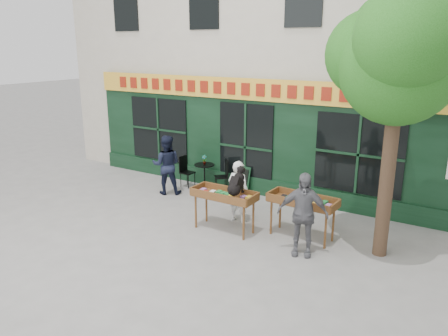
{
  "coord_description": "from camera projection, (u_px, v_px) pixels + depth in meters",
  "views": [
    {
      "loc": [
        5.88,
        -8.38,
        4.18
      ],
      "look_at": [
        0.39,
        0.5,
        1.22
      ],
      "focal_mm": 35.0,
      "sensor_mm": 36.0,
      "label": 1
    }
  ],
  "objects": [
    {
      "name": "bistro_chair_right",
      "position": [
        224.0,
        173.0,
        12.76
      ],
      "size": [
        0.51,
        0.51,
        0.95
      ],
      "rotation": [
        0.0,
        0.0,
        -0.85
      ],
      "color": "black",
      "rests_on": "ground"
    },
    {
      "name": "ground",
      "position": [
        200.0,
        217.0,
        10.97
      ],
      "size": [
        80.0,
        80.0,
        0.0
      ],
      "primitive_type": "plane",
      "color": "slate",
      "rests_on": "ground"
    },
    {
      "name": "street_tree",
      "position": [
        404.0,
        49.0,
        7.95
      ],
      "size": [
        3.05,
        2.9,
        5.6
      ],
      "color": "#382619",
      "rests_on": "ground"
    },
    {
      "name": "dog",
      "position": [
        236.0,
        180.0,
        9.64
      ],
      "size": [
        0.35,
        0.6,
        0.6
      ],
      "primitive_type": null,
      "rotation": [
        0.0,
        0.0,
        -0.01
      ],
      "color": "black",
      "rests_on": "book_cart_center"
    },
    {
      "name": "man_right",
      "position": [
        303.0,
        214.0,
        8.82
      ],
      "size": [
        1.11,
        0.71,
        1.76
      ],
      "primitive_type": "imported",
      "rotation": [
        0.0,
        0.0,
        0.3
      ],
      "color": "#58585D",
      "rests_on": "ground"
    },
    {
      "name": "book_cart_center",
      "position": [
        224.0,
        197.0,
        9.98
      ],
      "size": [
        1.51,
        0.64,
        0.99
      ],
      "rotation": [
        0.0,
        0.0,
        -0.01
      ],
      "color": "brown",
      "rests_on": "ground"
    },
    {
      "name": "chalkboard",
      "position": [
        241.0,
        180.0,
        12.69
      ],
      "size": [
        0.58,
        0.28,
        0.79
      ],
      "rotation": [
        0.0,
        0.0,
        -0.18
      ],
      "color": "black",
      "rests_on": "ground"
    },
    {
      "name": "bistro_table",
      "position": [
        204.0,
        171.0,
        12.98
      ],
      "size": [
        0.6,
        0.6,
        0.76
      ],
      "color": "black",
      "rests_on": "ground"
    },
    {
      "name": "man_left",
      "position": [
        167.0,
        165.0,
        12.52
      ],
      "size": [
        1.05,
        0.99,
        1.72
      ],
      "primitive_type": "imported",
      "rotation": [
        0.0,
        0.0,
        3.68
      ],
      "color": "black",
      "rests_on": "ground"
    },
    {
      "name": "bistro_chair_left",
      "position": [
        185.0,
        169.0,
        13.23
      ],
      "size": [
        0.39,
        0.38,
        0.95
      ],
      "rotation": [
        0.0,
        0.0,
        1.5
      ],
      "color": "black",
      "rests_on": "ground"
    },
    {
      "name": "potted_plant",
      "position": [
        204.0,
        160.0,
        12.89
      ],
      "size": [
        0.17,
        0.13,
        0.29
      ],
      "primitive_type": "imported",
      "rotation": [
        0.0,
        0.0,
        0.19
      ],
      "color": "gray",
      "rests_on": "bistro_table"
    },
    {
      "name": "book_cart_right",
      "position": [
        302.0,
        203.0,
        9.6
      ],
      "size": [
        1.53,
        0.7,
        0.99
      ],
      "rotation": [
        0.0,
        0.0,
        -0.05
      ],
      "color": "brown",
      "rests_on": "ground"
    },
    {
      "name": "woman",
      "position": [
        238.0,
        191.0,
        10.53
      ],
      "size": [
        0.56,
        0.37,
        1.53
      ],
      "primitive_type": "imported",
      "rotation": [
        0.0,
        0.0,
        3.13
      ],
      "color": "white",
      "rests_on": "ground"
    },
    {
      "name": "building",
      "position": [
        300.0,
        20.0,
        14.51
      ],
      "size": [
        14.0,
        7.26,
        10.0
      ],
      "color": "beige",
      "rests_on": "ground"
    }
  ]
}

